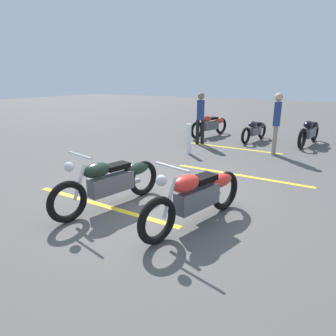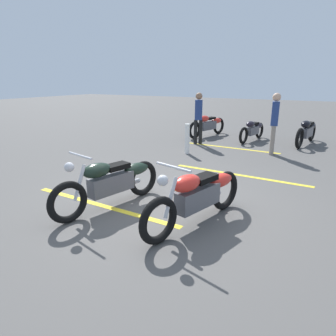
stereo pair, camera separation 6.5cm
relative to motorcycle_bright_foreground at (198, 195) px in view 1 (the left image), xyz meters
The scene contains 12 objects.
ground_plane 0.99m from the motorcycle_bright_foreground, 64.29° to the left, with size 60.00×60.00×0.00m, color #514F4C.
motorcycle_bright_foreground is the anchor object (origin of this frame).
motorcycle_dark_foreground 1.56m from the motorcycle_bright_foreground, 95.49° to the left, with size 2.19×0.75×1.04m.
motorcycle_row_far_left 7.22m from the motorcycle_bright_foreground, ahead, with size 2.21×0.48×0.84m.
motorcycle_row_left 6.94m from the motorcycle_bright_foreground, ahead, with size 1.93×0.45×0.73m.
motorcycle_row_center 7.45m from the motorcycle_bright_foreground, 20.72° to the left, with size 2.12×0.68×0.82m.
bystander_near_row 5.16m from the motorcycle_bright_foreground, ahead, with size 0.30×0.24×1.77m.
bystander_secondary 5.93m from the motorcycle_bright_foreground, 23.78° to the left, with size 0.26×0.29×1.72m.
bollard_post 4.50m from the motorcycle_bright_foreground, 27.86° to the left, with size 0.14×0.14×0.89m, color white.
parking_stripe_near 1.81m from the motorcycle_bright_foreground, 97.53° to the left, with size 3.20×0.12×0.01m, color yellow.
parking_stripe_mid 2.72m from the motorcycle_bright_foreground, ahead, with size 3.20×0.12×0.01m, color yellow.
parking_stripe_far 5.52m from the motorcycle_bright_foreground, 12.96° to the left, with size 3.20×0.12×0.01m, color yellow.
Camera 1 is at (-4.25, -2.50, 2.15)m, focal length 31.93 mm.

